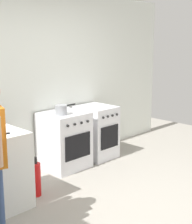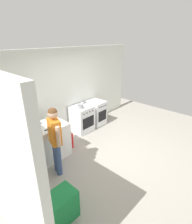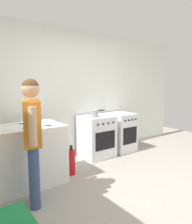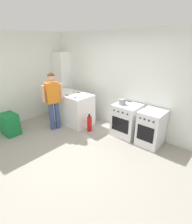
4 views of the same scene
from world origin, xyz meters
name	(u,v)px [view 3 (image 3 of 4)]	position (x,y,z in m)	size (l,w,h in m)	color
ground_plane	(142,191)	(0.00, 0.00, 0.00)	(8.00, 8.00, 0.00)	gray
back_wall	(72,94)	(0.00, 1.95, 1.30)	(6.00, 0.10, 2.60)	silver
counter_unit	(19,157)	(-1.35, 1.20, 0.45)	(1.30, 0.70, 0.90)	white
oven_left	(96,136)	(0.35, 1.58, 0.43)	(0.63, 0.62, 0.85)	silver
oven_right	(120,132)	(1.02, 1.58, 0.43)	(0.52, 0.62, 0.85)	silver
pot	(94,113)	(0.24, 1.50, 0.92)	(0.36, 0.18, 0.14)	gray
knife_paring	(50,125)	(-0.93, 1.00, 0.91)	(0.21, 0.03, 0.01)	silver
knife_bread	(34,127)	(-1.17, 0.99, 0.90)	(0.35, 0.04, 0.01)	silver
knife_carving	(17,124)	(-1.30, 1.38, 0.90)	(0.33, 0.05, 0.01)	silver
person	(32,132)	(-1.35, 0.57, 0.94)	(0.29, 0.55, 1.58)	#384C7A
fire_extinguisher	(71,162)	(-0.52, 1.10, 0.22)	(0.13, 0.13, 0.50)	red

